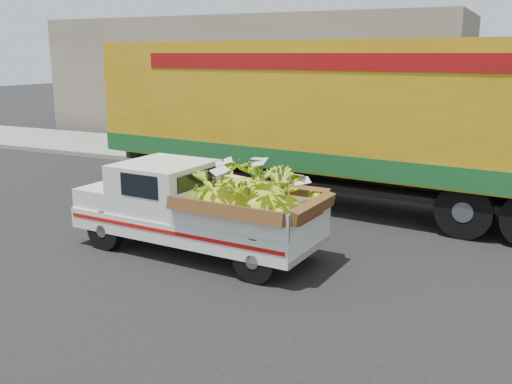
% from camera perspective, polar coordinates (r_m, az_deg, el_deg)
% --- Properties ---
extents(ground, '(100.00, 100.00, 0.00)m').
position_cam_1_polar(ground, '(9.39, 2.91, -8.32)').
color(ground, black).
rests_on(ground, ground).
extents(curb, '(60.00, 0.25, 0.15)m').
position_cam_1_polar(curb, '(15.92, 13.05, 0.85)').
color(curb, gray).
rests_on(curb, ground).
extents(sidewalk, '(60.00, 4.00, 0.14)m').
position_cam_1_polar(sidewalk, '(17.93, 14.58, 2.17)').
color(sidewalk, gray).
rests_on(sidewalk, ground).
extents(building_left, '(18.00, 6.00, 5.00)m').
position_cam_1_polar(building_left, '(25.83, -0.24, 11.44)').
color(building_left, gray).
rests_on(building_left, ground).
extents(pickup_truck, '(4.63, 1.95, 1.59)m').
position_cam_1_polar(pickup_truck, '(10.05, -4.41, -1.72)').
color(pickup_truck, black).
rests_on(pickup_truck, ground).
extents(semi_trailer, '(12.04, 3.78, 3.80)m').
position_cam_1_polar(semi_trailer, '(13.51, 7.03, 7.67)').
color(semi_trailer, black).
rests_on(semi_trailer, ground).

